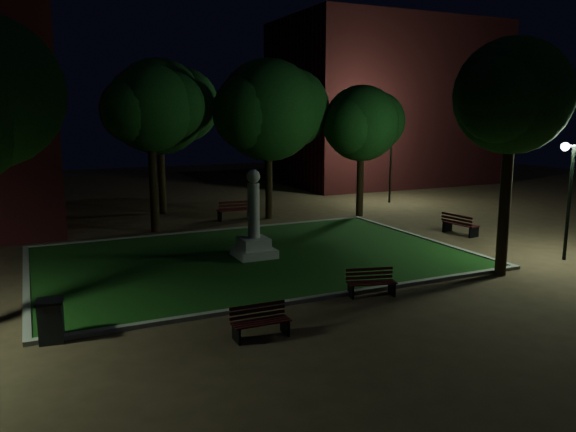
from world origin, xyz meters
name	(u,v)px	position (x,y,z in m)	size (l,w,h in m)	color
ground	(276,272)	(0.00, 0.00, 0.00)	(80.00, 80.00, 0.00)	#473522
lawn	(254,257)	(0.00, 2.00, 0.04)	(15.00, 10.00, 0.08)	#153D10
lawn_kerb	(254,257)	(0.00, 2.00, 0.06)	(15.40, 10.40, 0.12)	slate
monument	(254,233)	(0.00, 2.00, 0.96)	(1.40, 1.40, 3.20)	#A6A197
building_far	(385,104)	(18.00, 20.00, 6.00)	(16.00, 10.00, 12.00)	#551819
tree_north_wl	(152,108)	(-2.19, 8.36, 5.46)	(4.65, 3.80, 7.38)	black
tree_north_er	(271,110)	(3.75, 9.14, 5.40)	(6.14, 5.01, 7.91)	black
tree_ne	(363,123)	(8.29, 7.86, 4.75)	(4.70, 3.84, 6.67)	black
tree_se	(515,96)	(6.67, -3.39, 5.76)	(4.46, 3.64, 7.60)	black
tree_far_north	(161,107)	(-0.80, 12.87, 5.58)	(6.04, 4.93, 8.05)	black
lamppost_se	(571,178)	(10.18, -2.91, 2.99)	(1.18, 0.28, 4.24)	black
lamppost_ne	(391,148)	(12.23, 10.92, 3.25)	(1.18, 0.28, 4.68)	black
bench_near_left	(260,322)	(-2.57, -4.90, 0.36)	(1.41, 0.52, 0.77)	black
bench_near_right	(371,283)	(1.54, -3.38, 0.37)	(1.51, 0.84, 0.78)	black
bench_right_side	(460,225)	(9.69, 2.05, 0.43)	(0.80, 1.74, 0.92)	black
bench_far_side	(235,211)	(1.95, 9.50, 0.46)	(1.82, 0.72, 0.98)	black
trash_bin	(51,320)	(-7.07, -3.11, 0.52)	(0.67, 0.67, 1.02)	black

